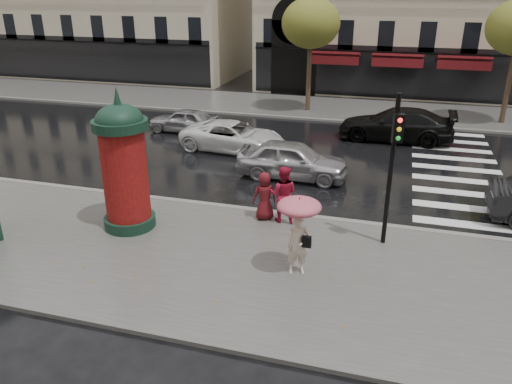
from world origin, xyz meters
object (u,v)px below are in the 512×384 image
(car_silver, at_px, (292,160))
(car_far_silver, at_px, (184,120))
(woman_umbrella, at_px, (299,223))
(car_black, at_px, (396,125))
(woman_red, at_px, (283,194))
(car_white, at_px, (233,136))
(man_burgundy, at_px, (265,196))
(traffic_light, at_px, (393,157))
(morris_column, at_px, (124,163))

(car_silver, relative_size, car_far_silver, 1.21)
(woman_umbrella, bearing_deg, car_black, 81.11)
(woman_red, relative_size, car_silver, 0.42)
(car_white, height_order, car_black, car_black)
(man_burgundy, xyz_separation_m, car_silver, (0.01, 4.26, -0.16))
(woman_red, height_order, traffic_light, traffic_light)
(woman_umbrella, height_order, car_far_silver, woman_umbrella)
(woman_umbrella, bearing_deg, traffic_light, 46.69)
(car_silver, distance_m, car_far_silver, 8.59)
(car_far_silver, bearing_deg, man_burgundy, 38.58)
(woman_red, bearing_deg, car_black, -110.54)
(morris_column, bearing_deg, car_silver, 56.14)
(woman_umbrella, bearing_deg, car_white, 117.22)
(traffic_light, distance_m, car_white, 10.82)
(car_white, bearing_deg, traffic_light, -130.93)
(woman_umbrella, bearing_deg, morris_column, 167.39)
(car_silver, bearing_deg, morris_column, 146.95)
(woman_red, distance_m, car_far_silver, 11.99)
(man_burgundy, xyz_separation_m, car_far_silver, (-6.94, 9.31, -0.29))
(woman_umbrella, xyz_separation_m, morris_column, (-5.70, 1.28, 0.67))
(woman_umbrella, relative_size, morris_column, 0.50)
(car_white, relative_size, car_black, 0.88)
(woman_umbrella, height_order, woman_red, woman_umbrella)
(morris_column, bearing_deg, woman_red, 20.32)
(man_burgundy, bearing_deg, car_black, -138.22)
(woman_red, distance_m, traffic_light, 3.78)
(man_burgundy, height_order, car_silver, man_burgundy)
(morris_column, bearing_deg, woman_umbrella, -12.61)
(car_black, bearing_deg, car_far_silver, -80.54)
(traffic_light, distance_m, car_black, 11.68)
(woman_red, xyz_separation_m, man_burgundy, (-0.61, 0.00, -0.14))
(man_burgundy, distance_m, traffic_light, 4.38)
(morris_column, relative_size, car_silver, 0.99)
(car_black, bearing_deg, car_white, -60.87)
(car_far_silver, bearing_deg, woman_umbrella, 37.02)
(car_white, xyz_separation_m, car_black, (7.29, 3.82, 0.13))
(morris_column, xyz_separation_m, car_far_silver, (-2.95, 11.01, -1.62))
(traffic_light, relative_size, car_black, 0.80)
(traffic_light, distance_m, car_far_silver, 14.89)
(morris_column, xyz_separation_m, traffic_light, (7.87, 1.02, 0.58))
(woman_red, xyz_separation_m, car_far_silver, (-7.55, 9.31, -0.43))
(man_burgundy, height_order, morris_column, morris_column)
(man_burgundy, relative_size, traffic_light, 0.36)
(car_far_silver, bearing_deg, car_black, 99.85)
(man_burgundy, distance_m, car_far_silver, 11.61)
(morris_column, xyz_separation_m, car_black, (7.86, 12.52, -1.44))
(traffic_light, relative_size, car_white, 0.91)
(woman_red, xyz_separation_m, car_white, (-4.04, 7.00, -0.38))
(morris_column, distance_m, car_far_silver, 11.51)
(car_white, bearing_deg, car_silver, -123.05)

